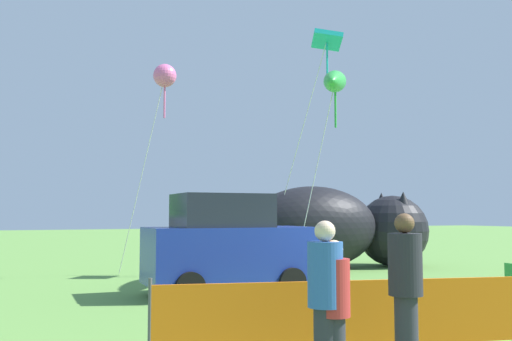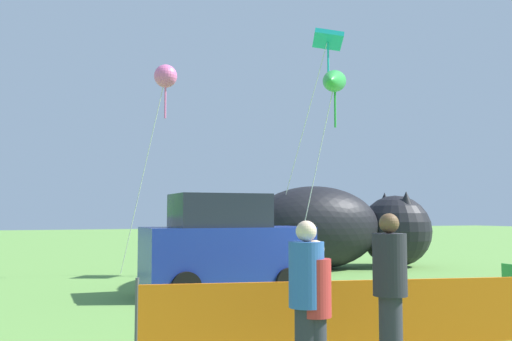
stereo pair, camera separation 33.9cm
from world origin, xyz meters
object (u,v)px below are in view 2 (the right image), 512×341
(inflatable_cat, at_px, (338,231))
(spectator_in_yellow_shirt, at_px, (307,296))
(parked_car, at_px, (225,246))
(kite_pink_octopus, at_px, (165,77))
(kite_green_fish, at_px, (335,81))
(kite_teal_diamond, at_px, (327,44))
(spectator_in_grey_shirt, at_px, (390,285))
(spectator_in_white_shirt, at_px, (316,306))

(inflatable_cat, height_order, spectator_in_yellow_shirt, inflatable_cat)
(parked_car, height_order, spectator_in_yellow_shirt, parked_car)
(kite_pink_octopus, bearing_deg, kite_green_fish, -39.57)
(spectator_in_yellow_shirt, height_order, kite_teal_diamond, kite_teal_diamond)
(inflatable_cat, xyz_separation_m, kite_pink_octopus, (-6.15, -0.23, 4.72))
(parked_car, distance_m, spectator_in_yellow_shirt, 7.20)
(spectator_in_grey_shirt, bearing_deg, spectator_in_yellow_shirt, -172.91)
(parked_car, relative_size, spectator_in_white_shirt, 2.45)
(inflatable_cat, bearing_deg, parked_car, -138.73)
(inflatable_cat, height_order, kite_pink_octopus, kite_pink_octopus)
(kite_teal_diamond, relative_size, kite_pink_octopus, 1.18)
(spectator_in_grey_shirt, distance_m, kite_teal_diamond, 12.30)
(parked_car, distance_m, inflatable_cat, 7.21)
(spectator_in_grey_shirt, xyz_separation_m, kite_teal_diamond, (4.67, 9.56, 6.16))
(spectator_in_grey_shirt, height_order, kite_green_fish, kite_green_fish)
(spectator_in_white_shirt, height_order, kite_teal_diamond, kite_teal_diamond)
(kite_pink_octopus, bearing_deg, spectator_in_grey_shirt, -89.41)
(spectator_in_yellow_shirt, bearing_deg, spectator_in_grey_shirt, 7.09)
(parked_car, bearing_deg, spectator_in_grey_shirt, -91.35)
(inflatable_cat, height_order, spectator_in_white_shirt, inflatable_cat)
(inflatable_cat, xyz_separation_m, spectator_in_grey_shirt, (-6.04, -11.29, -0.27))
(spectator_in_grey_shirt, bearing_deg, spectator_in_white_shirt, -170.48)
(spectator_in_yellow_shirt, distance_m, kite_pink_octopus, 12.34)
(kite_teal_diamond, bearing_deg, spectator_in_grey_shirt, -116.05)
(spectator_in_white_shirt, distance_m, kite_teal_diamond, 12.99)
(parked_car, height_order, kite_green_fish, kite_green_fish)
(inflatable_cat, relative_size, spectator_in_yellow_shirt, 3.79)
(spectator_in_white_shirt, height_order, kite_green_fish, kite_green_fish)
(spectator_in_white_shirt, distance_m, kite_pink_octopus, 12.42)
(spectator_in_white_shirt, bearing_deg, spectator_in_grey_shirt, 9.52)
(spectator_in_grey_shirt, xyz_separation_m, spectator_in_white_shirt, (-1.12, -0.19, -0.16))
(spectator_in_white_shirt, bearing_deg, kite_pink_octopus, 84.89)
(spectator_in_yellow_shirt, bearing_deg, kite_pink_octopus, 84.42)
(kite_green_fish, bearing_deg, spectator_in_white_shirt, -122.13)
(inflatable_cat, bearing_deg, kite_green_fish, -118.04)
(spectator_in_yellow_shirt, bearing_deg, parked_car, 77.53)
(parked_car, xyz_separation_m, kite_teal_diamond, (4.33, 2.69, 6.06))
(spectator_in_grey_shirt, bearing_deg, inflatable_cat, 61.86)
(spectator_in_yellow_shirt, height_order, kite_pink_octopus, kite_pink_octopus)
(parked_car, distance_m, spectator_in_white_shirt, 7.22)
(spectator_in_white_shirt, height_order, kite_pink_octopus, kite_pink_octopus)
(kite_pink_octopus, bearing_deg, spectator_in_white_shirt, -95.11)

